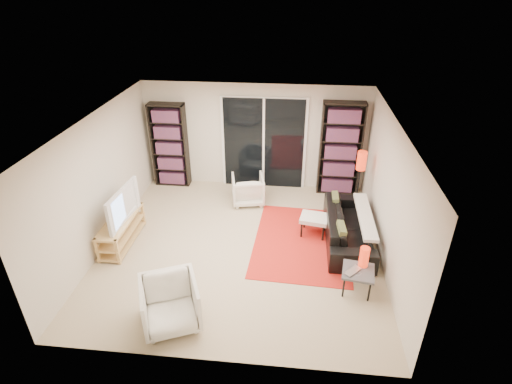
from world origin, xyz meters
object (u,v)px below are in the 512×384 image
at_px(ottoman, 314,219).
at_px(sofa, 348,227).
at_px(armchair_back, 248,189).
at_px(bookshelf_right, 340,149).
at_px(tv_stand, 122,230).
at_px(side_table, 358,273).
at_px(floor_lamp, 361,167).
at_px(armchair_front, 170,304).
at_px(bookshelf_left, 170,145).

bearing_deg(ottoman, sofa, -11.63).
bearing_deg(sofa, ottoman, 78.56).
bearing_deg(armchair_back, bookshelf_right, -172.25).
relative_size(bookshelf_right, tv_stand, 1.59).
height_order(tv_stand, side_table, tv_stand).
distance_m(bookshelf_right, sofa, 2.07).
height_order(tv_stand, ottoman, tv_stand).
bearing_deg(floor_lamp, armchair_front, -131.76).
bearing_deg(floor_lamp, sofa, -104.15).
xyz_separation_m(tv_stand, armchair_front, (1.48, -1.82, 0.10)).
height_order(tv_stand, floor_lamp, floor_lamp).
bearing_deg(armchair_front, side_table, -3.63).
xyz_separation_m(bookshelf_right, tv_stand, (-4.11, -2.43, -0.79)).
bearing_deg(side_table, ottoman, 113.27).
distance_m(armchair_front, floor_lamp, 4.50).
xyz_separation_m(ottoman, side_table, (0.64, -1.50, 0.01)).
relative_size(bookshelf_left, bookshelf_right, 0.93).
distance_m(armchair_front, ottoman, 3.21).
relative_size(tv_stand, sofa, 0.64).
xyz_separation_m(ottoman, floor_lamp, (0.89, 0.86, 0.73)).
bearing_deg(tv_stand, floor_lamp, 18.59).
distance_m(bookshelf_right, tv_stand, 4.84).
height_order(ottoman, floor_lamp, floor_lamp).
relative_size(tv_stand, armchair_back, 1.92).
relative_size(sofa, armchair_back, 3.02).
bearing_deg(bookshelf_left, sofa, -26.18).
bearing_deg(sofa, armchair_back, 59.08).
distance_m(bookshelf_left, floor_lamp, 4.28).
height_order(sofa, side_table, sofa).
height_order(bookshelf_left, armchair_front, bookshelf_left).
distance_m(tv_stand, armchair_back, 2.76).
relative_size(bookshelf_left, ottoman, 3.38).
relative_size(sofa, ottoman, 3.59).
relative_size(tv_stand, armchair_front, 1.65).
height_order(armchair_front, side_table, armchair_front).
distance_m(bookshelf_left, side_table, 5.17).
bearing_deg(side_table, sofa, 90.39).
distance_m(bookshelf_left, bookshelf_right, 3.85).
height_order(armchair_front, ottoman, armchair_front).
distance_m(armchair_back, floor_lamp, 2.42).
distance_m(bookshelf_left, armchair_back, 2.11).
xyz_separation_m(armchair_front, ottoman, (2.07, 2.45, -0.02)).
bearing_deg(bookshelf_right, bookshelf_left, 180.00).
xyz_separation_m(bookshelf_right, ottoman, (-0.56, -1.80, -0.71)).
height_order(armchair_back, floor_lamp, floor_lamp).
relative_size(sofa, armchair_front, 2.58).
relative_size(bookshelf_right, armchair_back, 3.06).
bearing_deg(side_table, armchair_back, 128.25).
relative_size(side_table, floor_lamp, 0.39).
height_order(bookshelf_left, bookshelf_right, bookshelf_right).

